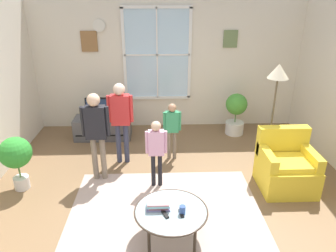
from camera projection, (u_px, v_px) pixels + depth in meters
name	position (u px, v px, depth m)	size (l,w,h in m)	color
ground_plane	(176.00, 209.00, 4.28)	(6.04, 6.48, 0.02)	brown
back_wall	(167.00, 63.00, 6.49)	(5.44, 0.17, 2.72)	beige
area_rug	(166.00, 214.00, 4.17)	(2.56, 2.04, 0.01)	tan
tv_stand	(103.00, 128.00, 6.29)	(1.10, 0.49, 0.43)	#4C4C51
television	(101.00, 107.00, 6.12)	(0.60, 0.08, 0.41)	#4C4C4C
armchair	(286.00, 167.00, 4.65)	(0.76, 0.74, 0.87)	yellow
coffee_table	(171.00, 212.00, 3.62)	(0.86, 0.86, 0.41)	#99B2B7
book_stack	(158.00, 204.00, 3.63)	(0.28, 0.17, 0.10)	#8E83B4
cup	(182.00, 210.00, 3.53)	(0.07, 0.07, 0.11)	#334C8C
remote_near_books	(181.00, 213.00, 3.55)	(0.04, 0.14, 0.02)	black
remote_near_cup	(165.00, 214.00, 3.53)	(0.04, 0.14, 0.02)	black
person_green_shirt	(172.00, 125.00, 5.32)	(0.31, 0.14, 1.02)	#726656
person_red_shirt	(121.00, 114.00, 5.12)	(0.42, 0.19, 1.40)	#333851
person_pink_shirt	(156.00, 147.00, 4.54)	(0.32, 0.14, 1.05)	black
person_black_shirt	(96.00, 127.00, 4.64)	(0.42, 0.19, 1.40)	#726656
potted_plant_by_window	(236.00, 112.00, 6.36)	(0.43, 0.43, 0.86)	silver
potted_plant_corner	(16.00, 155.00, 4.51)	(0.46, 0.46, 0.83)	silver
floor_lamp	(277.00, 82.00, 4.78)	(0.32, 0.32, 1.73)	black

